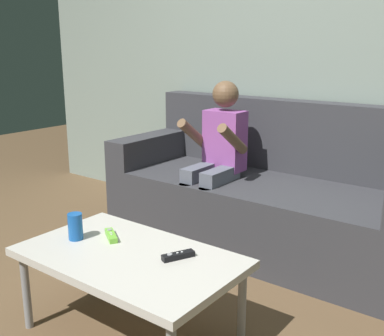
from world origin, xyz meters
name	(u,v)px	position (x,y,z in m)	size (l,w,h in m)	color
wall_back	(306,46)	(0.00, 1.84, 1.25)	(4.93, 0.05, 2.50)	gray
couch	(267,198)	(-0.03, 1.45, 0.31)	(1.99, 0.80, 0.91)	#38383D
person_seated_on_couch	(216,154)	(-0.30, 1.26, 0.59)	(0.35, 0.43, 1.04)	slate
coffee_table	(129,262)	(-0.01, 0.20, 0.36)	(0.95, 0.56, 0.40)	beige
game_remote_black_near_edge	(178,256)	(0.18, 0.29, 0.41)	(0.09, 0.14, 0.03)	black
game_remote_lime_center	(111,236)	(-0.20, 0.27, 0.41)	(0.14, 0.11, 0.03)	#72C638
soda_can	(75,226)	(-0.32, 0.17, 0.46)	(0.07, 0.07, 0.12)	#1959B2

